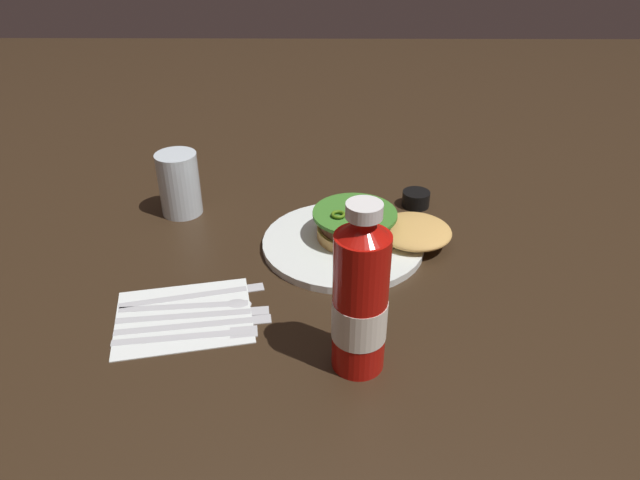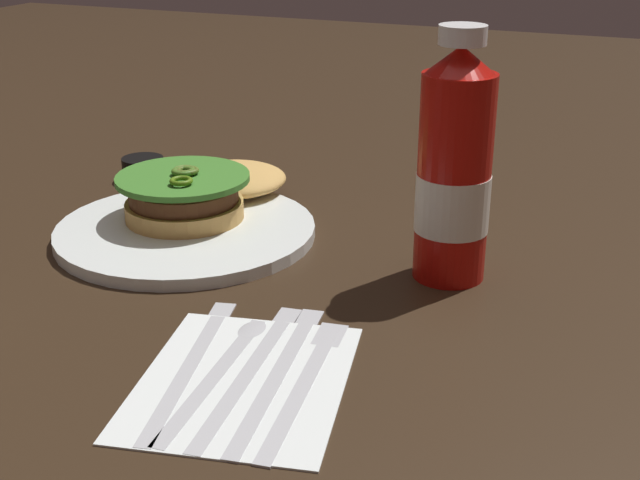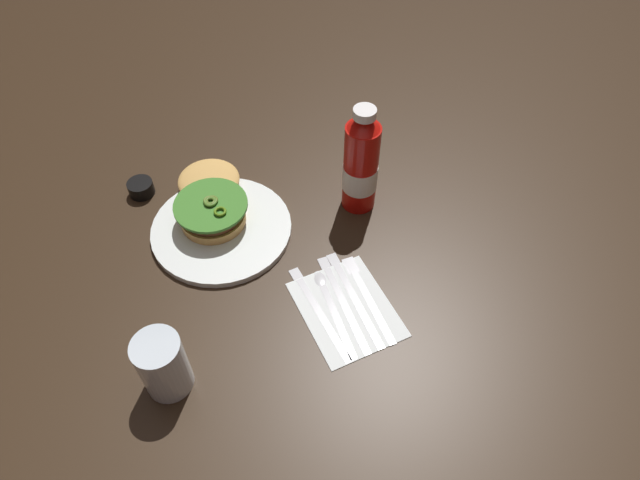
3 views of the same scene
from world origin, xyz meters
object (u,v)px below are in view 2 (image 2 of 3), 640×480
at_px(ketchup_bottle, 454,172).
at_px(condiment_cup, 143,169).
at_px(spoon_utensil, 229,353).
at_px(steak_knife, 256,358).
at_px(table_knife, 195,352).
at_px(butter_knife, 283,360).
at_px(dinner_plate, 186,231).
at_px(napkin, 243,380).
at_px(fork_utensil, 310,369).
at_px(burger_sandwich, 203,189).

relative_size(ketchup_bottle, condiment_cup, 4.48).
xyz_separation_m(condiment_cup, spoon_utensil, (-0.33, -0.30, -0.01)).
relative_size(steak_knife, table_knife, 1.02).
height_order(ketchup_bottle, table_knife, ketchup_bottle).
height_order(butter_knife, table_knife, same).
distance_m(dinner_plate, spoon_utensil, 0.25).
height_order(dinner_plate, condiment_cup, condiment_cup).
relative_size(butter_knife, steak_knife, 1.00).
bearing_deg(napkin, condiment_cup, 41.97).
relative_size(fork_utensil, steak_knife, 0.91).
distance_m(condiment_cup, steak_knife, 0.46).
distance_m(burger_sandwich, table_knife, 0.30).
distance_m(burger_sandwich, spoon_utensil, 0.30).
relative_size(dinner_plate, napkin, 1.43).
xyz_separation_m(burger_sandwich, spoon_utensil, (-0.25, -0.17, -0.03)).
relative_size(ketchup_bottle, table_knife, 1.10).
bearing_deg(ketchup_bottle, burger_sandwich, 81.23).
xyz_separation_m(ketchup_bottle, condiment_cup, (0.12, 0.41, -0.08)).
relative_size(steak_knife, spoon_utensil, 1.13).
bearing_deg(butter_knife, spoon_utensil, 98.79).
bearing_deg(condiment_cup, butter_knife, -133.99).
height_order(dinner_plate, spoon_utensil, dinner_plate).
height_order(condiment_cup, butter_knife, condiment_cup).
bearing_deg(condiment_cup, napkin, -138.03).
bearing_deg(ketchup_bottle, table_knife, 147.88).
bearing_deg(fork_utensil, butter_knife, 82.82).
height_order(dinner_plate, burger_sandwich, burger_sandwich).
xyz_separation_m(steak_knife, spoon_utensil, (-0.00, 0.02, 0.00)).
bearing_deg(napkin, burger_sandwich, 34.72).
xyz_separation_m(burger_sandwich, table_knife, (-0.26, -0.14, -0.03)).
xyz_separation_m(ketchup_bottle, butter_knife, (-0.20, 0.07, -0.09)).
bearing_deg(burger_sandwich, butter_knife, -139.67).
height_order(burger_sandwich, table_knife, burger_sandwich).
bearing_deg(fork_utensil, steak_knife, 92.10).
bearing_deg(condiment_cup, steak_knife, -136.16).
height_order(burger_sandwich, steak_knife, burger_sandwich).
height_order(steak_knife, spoon_utensil, same).
bearing_deg(butter_knife, napkin, 150.58).
relative_size(burger_sandwich, steak_knife, 1.09).
relative_size(butter_knife, table_knife, 1.03).
distance_m(dinner_plate, ketchup_bottle, 0.28).
distance_m(condiment_cup, fork_utensil, 0.49).
height_order(burger_sandwich, fork_utensil, burger_sandwich).
xyz_separation_m(napkin, fork_utensil, (0.03, -0.04, 0.00)).
relative_size(napkin, butter_knife, 0.88).
height_order(ketchup_bottle, fork_utensil, ketchup_bottle).
distance_m(spoon_utensil, table_knife, 0.03).
xyz_separation_m(dinner_plate, condiment_cup, (0.14, 0.14, 0.01)).
bearing_deg(steak_knife, butter_knife, -77.76).
bearing_deg(ketchup_bottle, steak_knife, 156.37).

